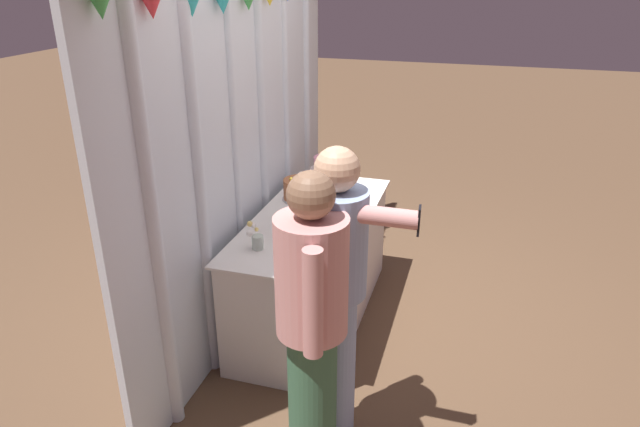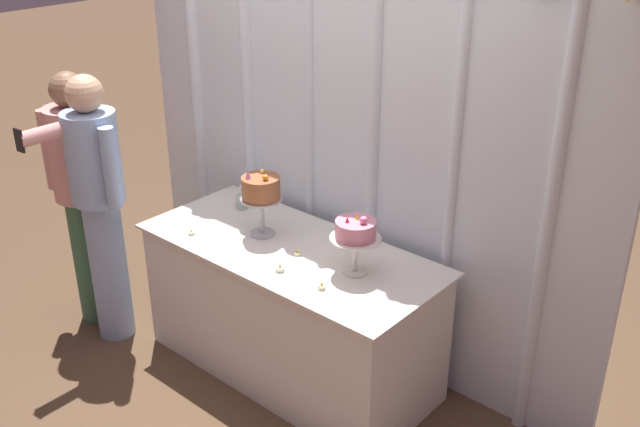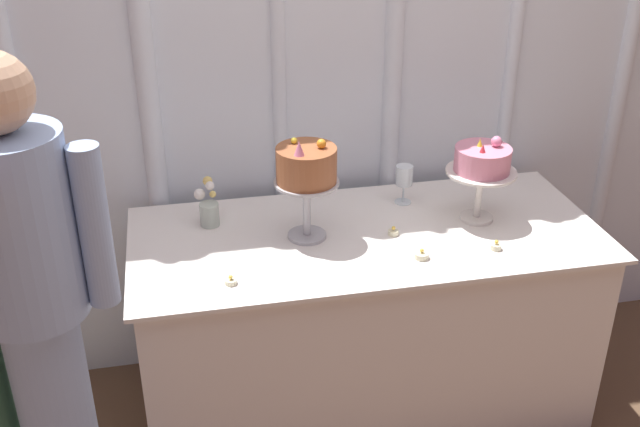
{
  "view_description": "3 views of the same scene",
  "coord_description": "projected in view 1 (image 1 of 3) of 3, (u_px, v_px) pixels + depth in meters",
  "views": [
    {
      "loc": [
        -3.32,
        -0.94,
        2.33
      ],
      "look_at": [
        -0.11,
        0.02,
        0.86
      ],
      "focal_mm": 31.79,
      "sensor_mm": 36.0,
      "label": 1
    },
    {
      "loc": [
        2.36,
        -2.37,
        2.61
      ],
      "look_at": [
        0.09,
        0.24,
        0.96
      ],
      "focal_mm": 41.0,
      "sensor_mm": 36.0,
      "label": 2
    },
    {
      "loc": [
        -0.65,
        -2.17,
        2.08
      ],
      "look_at": [
        -0.19,
        0.0,
        0.93
      ],
      "focal_mm": 42.18,
      "sensor_mm": 36.0,
      "label": 3
    }
  ],
  "objects": [
    {
      "name": "guest_man_dark_suit",
      "position": [
        313.0,
        322.0,
        2.52
      ],
      "size": [
        0.47,
        0.63,
        1.59
      ],
      "color": "#3D6B4C",
      "rests_on": "ground_plane"
    },
    {
      "name": "tealight_near_left",
      "position": [
        321.0,
        211.0,
        3.87
      ],
      "size": [
        0.04,
        0.04,
        0.03
      ],
      "color": "beige",
      "rests_on": "cake_table"
    },
    {
      "name": "tealight_far_left",
      "position": [
        326.0,
        254.0,
        3.29
      ],
      "size": [
        0.04,
        0.04,
        0.03
      ],
      "color": "beige",
      "rests_on": "cake_table"
    },
    {
      "name": "tealight_far_right",
      "position": [
        356.0,
        197.0,
        4.1
      ],
      "size": [
        0.04,
        0.04,
        0.04
      ],
      "color": "beige",
      "rests_on": "cake_table"
    },
    {
      "name": "draped_curtain",
      "position": [
        245.0,
        126.0,
        3.66
      ],
      "size": [
        3.13,
        0.16,
        2.61
      ],
      "color": "silver",
      "rests_on": "ground_plane"
    },
    {
      "name": "cake_table",
      "position": [
        313.0,
        267.0,
        3.96
      ],
      "size": [
        1.68,
        0.75,
        0.78
      ],
      "color": "white",
      "rests_on": "ground_plane"
    },
    {
      "name": "ground_plane",
      "position": [
        327.0,
        317.0,
        4.1
      ],
      "size": [
        24.0,
        24.0,
        0.0
      ],
      "primitive_type": "plane",
      "color": "brown"
    },
    {
      "name": "guest_man_pink_jacket",
      "position": [
        335.0,
        291.0,
        2.71
      ],
      "size": [
        0.46,
        0.32,
        1.62
      ],
      "color": "#93ADD6",
      "rests_on": "ground_plane"
    },
    {
      "name": "wine_glass",
      "position": [
        293.0,
        188.0,
        3.99
      ],
      "size": [
        0.06,
        0.06,
        0.15
      ],
      "color": "silver",
      "rests_on": "cake_table"
    },
    {
      "name": "tealight_near_right",
      "position": [
        348.0,
        211.0,
        3.86
      ],
      "size": [
        0.05,
        0.05,
        0.04
      ],
      "color": "beige",
      "rests_on": "cake_table"
    },
    {
      "name": "flower_vase",
      "position": [
        256.0,
        239.0,
        3.35
      ],
      "size": [
        0.08,
        0.1,
        0.17
      ],
      "color": "#B2C1B2",
      "rests_on": "cake_table"
    },
    {
      "name": "cake_display_nearright",
      "position": [
        328.0,
        165.0,
        4.1
      ],
      "size": [
        0.25,
        0.25,
        0.32
      ],
      "color": "silver",
      "rests_on": "cake_table"
    },
    {
      "name": "cake_display_nearleft",
      "position": [
        300.0,
        192.0,
        3.52
      ],
      "size": [
        0.23,
        0.23,
        0.39
      ],
      "color": "#B2B2B7",
      "rests_on": "cake_table"
    }
  ]
}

